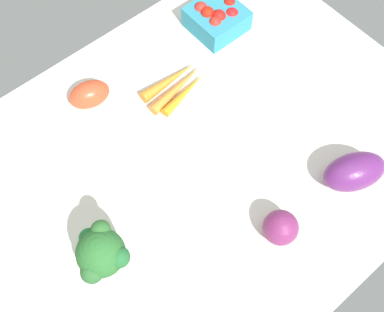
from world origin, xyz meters
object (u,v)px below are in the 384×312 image
roma_tomato (89,94)px  eggplant (354,172)px  red_onion_center (281,228)px  berry_basket (217,18)px  broccoli_head (101,253)px  carrot_bunch (176,86)px

roma_tomato → eggplant: (-27.99, 47.69, 0.83)cm
roma_tomato → red_onion_center: red_onion_center is taller
berry_basket → red_onion_center: size_ratio=1.77×
broccoli_head → carrot_bunch: bearing=-147.1°
broccoli_head → berry_basket: bearing=-150.4°
eggplant → red_onion_center: (18.45, -1.19, -0.36)cm
carrot_bunch → red_onion_center: bearing=80.3°
broccoli_head → red_onion_center: broccoli_head is taller
berry_basket → broccoli_head: bearing=29.6°
eggplant → carrot_bunch: (12.07, -38.62, -2.42)cm
eggplant → carrot_bunch: bearing=-49.6°
berry_basket → broccoli_head: broccoli_head is taller
roma_tomato → red_onion_center: size_ratio=1.33×
berry_basket → roma_tomato: bearing=-2.5°
roma_tomato → carrot_bunch: size_ratio=0.54×
eggplant → carrot_bunch: size_ratio=0.77×
berry_basket → carrot_bunch: 19.84cm
broccoli_head → carrot_bunch: size_ratio=0.75×
carrot_bunch → eggplant: bearing=107.4°
carrot_bunch → red_onion_center: (6.38, 37.44, 2.06)cm
broccoli_head → roma_tomato: size_ratio=1.38×
berry_basket → eggplant: eggplant is taller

